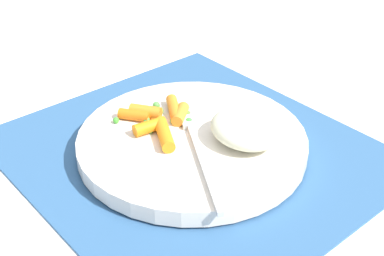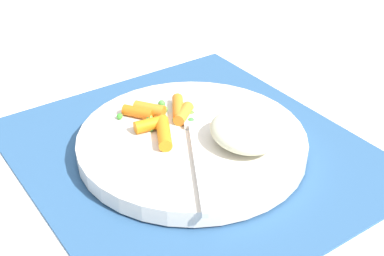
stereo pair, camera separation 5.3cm
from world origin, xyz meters
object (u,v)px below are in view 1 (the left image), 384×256
Objects in this scene: plate at (192,142)px; rice_mound at (245,129)px; carrot_portion at (159,119)px; fork at (196,143)px.

plate is 3.13× the size of rice_mound.
carrot_portion is 0.06m from fork.
plate is 0.02m from fork.
rice_mound reaches higher than plate.
rice_mound reaches higher than carrot_portion.
carrot_portion is (0.04, 0.01, 0.02)m from plate.
fork is (-0.06, -0.00, -0.00)m from carrot_portion.
plate is at bearing -29.71° from fork.
rice_mound is 0.48× the size of fork.
plate is 0.05m from carrot_portion.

